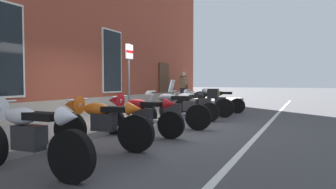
{
  "coord_description": "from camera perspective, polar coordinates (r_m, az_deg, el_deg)",
  "views": [
    {
      "loc": [
        -6.92,
        -4.22,
        1.24
      ],
      "look_at": [
        1.45,
        -0.1,
        0.85
      ],
      "focal_mm": 30.15,
      "sensor_mm": 36.0,
      "label": 1
    }
  ],
  "objects": [
    {
      "name": "sidewalk",
      "position": [
        9.0,
        -12.9,
        -5.16
      ],
      "size": [
        28.7,
        2.83,
        0.14
      ],
      "primitive_type": "cube",
      "color": "gray",
      "rests_on": "ground_plane"
    },
    {
      "name": "pedestrian_dark_jacket",
      "position": [
        15.9,
        3.2,
        1.93
      ],
      "size": [
        0.66,
        0.26,
        1.73
      ],
      "color": "#38332D",
      "rests_on": "sidewalk"
    },
    {
      "name": "motorcycle_yellow_naked",
      "position": [
        11.87,
        10.2,
        -1.28
      ],
      "size": [
        0.62,
        2.1,
        1.0
      ],
      "color": "black",
      "rests_on": "ground_plane"
    },
    {
      "name": "motorcycle_red_sport",
      "position": [
        6.58,
        -6.19,
        -3.67
      ],
      "size": [
        0.62,
        2.11,
        1.0
      ],
      "color": "black",
      "rests_on": "ground_plane"
    },
    {
      "name": "motorcycle_white_sport",
      "position": [
        4.29,
        -27.38,
        -6.87
      ],
      "size": [
        0.62,
        2.19,
        1.05
      ],
      "color": "black",
      "rests_on": "ground_plane"
    },
    {
      "name": "motorcycle_orange_sport",
      "position": [
        5.4,
        -13.91,
        -5.04
      ],
      "size": [
        0.63,
        2.05,
        1.0
      ],
      "color": "black",
      "rests_on": "ground_plane"
    },
    {
      "name": "motorcycle_silver_touring",
      "position": [
        9.11,
        4.89,
        -1.91
      ],
      "size": [
        0.69,
        1.99,
        1.34
      ],
      "color": "black",
      "rests_on": "ground_plane"
    },
    {
      "name": "motorcycle_grey_naked",
      "position": [
        7.59,
        0.45,
        -3.21
      ],
      "size": [
        0.62,
        2.19,
        1.02
      ],
      "color": "black",
      "rests_on": "ground_plane"
    },
    {
      "name": "pedestrian_tan_coat",
      "position": [
        15.23,
        3.0,
        1.72
      ],
      "size": [
        0.37,
        0.63,
        1.66
      ],
      "color": "#2D3351",
      "rests_on": "sidewalk"
    },
    {
      "name": "lane_stripe",
      "position": [
        7.1,
        17.72,
        -7.75
      ],
      "size": [
        28.7,
        0.12,
        0.01
      ],
      "primitive_type": "cube",
      "color": "silver",
      "rests_on": "ground_plane"
    },
    {
      "name": "motorcycle_black_naked",
      "position": [
        10.4,
        7.07,
        -1.75
      ],
      "size": [
        0.62,
        2.22,
        1.0
      ],
      "color": "black",
      "rests_on": "ground_plane"
    },
    {
      "name": "ground_plane",
      "position": [
        8.2,
        -5.14,
        -6.32
      ],
      "size": [
        140.0,
        140.0,
        0.0
      ],
      "primitive_type": "plane",
      "color": "#424244"
    },
    {
      "name": "brick_pub_facade",
      "position": [
        12.11,
        -28.21,
        14.9
      ],
      "size": [
        22.7,
        5.15,
        7.86
      ],
      "color": "brown",
      "rests_on": "ground_plane"
    },
    {
      "name": "parking_sign",
      "position": [
        8.75,
        -7.86,
        4.94
      ],
      "size": [
        0.36,
        0.07,
        2.31
      ],
      "color": "#4C4C51",
      "rests_on": "sidewalk"
    }
  ]
}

